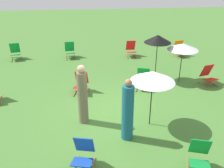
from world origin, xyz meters
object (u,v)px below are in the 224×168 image
at_px(deckchair_4, 83,155).
at_px(deckchair_8, 70,51).
at_px(deckchair_11, 131,49).
at_px(deckchair_6, 15,52).
at_px(deckchair_10, 179,49).
at_px(umbrella_1, 183,47).
at_px(deckchair_7, 81,83).
at_px(umbrella_0, 158,39).
at_px(person_1, 128,112).
at_px(deckchair_2, 208,76).
at_px(deckchair_3, 143,79).
at_px(umbrella_2, 153,77).
at_px(deckchair_0, 199,157).
at_px(person_0, 83,96).

bearing_deg(deckchair_4, deckchair_8, 107.85).
distance_m(deckchair_8, deckchair_11, 3.19).
height_order(deckchair_6, deckchair_10, same).
bearing_deg(umbrella_1, deckchair_7, -172.02).
distance_m(deckchair_10, umbrella_0, 3.69).
relative_size(deckchair_8, person_1, 0.45).
height_order(deckchair_2, deckchair_7, same).
xyz_separation_m(deckchair_3, umbrella_0, (0.69, 0.76, 1.40)).
distance_m(deckchair_11, umbrella_1, 3.79).
bearing_deg(deckchair_11, deckchair_8, 177.07).
xyz_separation_m(deckchair_4, deckchair_8, (-0.69, 8.01, 0.00)).
distance_m(deckchair_2, deckchair_7, 5.15).
relative_size(deckchair_6, umbrella_2, 0.47).
bearing_deg(umbrella_1, deckchair_8, 144.09).
distance_m(deckchair_0, deckchair_11, 8.24).
relative_size(umbrella_1, person_0, 0.86).
xyz_separation_m(deckchair_0, deckchair_2, (2.28, 4.55, 0.00)).
distance_m(deckchair_2, deckchair_10, 3.49).
relative_size(deckchair_3, deckchair_7, 1.03).
bearing_deg(umbrella_2, deckchair_3, 83.10).
xyz_separation_m(deckchair_4, person_1, (1.24, 1.04, 0.50)).
relative_size(deckchair_0, deckchair_4, 1.02).
xyz_separation_m(deckchair_11, person_1, (-1.25, -6.85, 0.50)).
relative_size(deckchair_11, person_0, 0.44).
distance_m(umbrella_0, umbrella_2, 3.42).
distance_m(deckchair_4, umbrella_0, 5.94).
distance_m(deckchair_4, deckchair_6, 8.75).
distance_m(deckchair_6, deckchair_11, 5.95).
relative_size(deckchair_10, deckchair_11, 1.00).
bearing_deg(deckchair_0, deckchair_8, 129.46).
xyz_separation_m(deckchair_8, deckchair_11, (3.19, -0.12, 0.00)).
bearing_deg(person_0, umbrella_1, -80.70).
xyz_separation_m(deckchair_7, umbrella_2, (2.12, -2.39, 1.25)).
height_order(deckchair_2, person_0, person_0).
relative_size(deckchair_8, deckchair_11, 1.00).
distance_m(deckchair_2, deckchair_11, 4.49).
distance_m(deckchair_10, umbrella_2, 6.86).
relative_size(deckchair_8, umbrella_1, 0.51).
xyz_separation_m(deckchair_3, umbrella_1, (1.66, 0.46, 1.14)).
relative_size(deckchair_3, deckchair_4, 1.02).
xyz_separation_m(deckchair_3, umbrella_2, (-0.30, -2.50, 1.25)).
distance_m(deckchair_10, deckchair_11, 2.53).
bearing_deg(deckchair_11, deckchair_6, 177.76).
distance_m(deckchair_0, deckchair_3, 4.51).
bearing_deg(deckchair_4, deckchair_6, 126.19).
height_order(deckchair_10, umbrella_1, umbrella_1).
distance_m(deckchair_8, umbrella_0, 5.05).
xyz_separation_m(deckchair_4, person_0, (0.00, 1.99, 0.55)).
distance_m(deckchair_4, deckchair_8, 8.04).
bearing_deg(deckchair_3, deckchair_8, 145.14).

